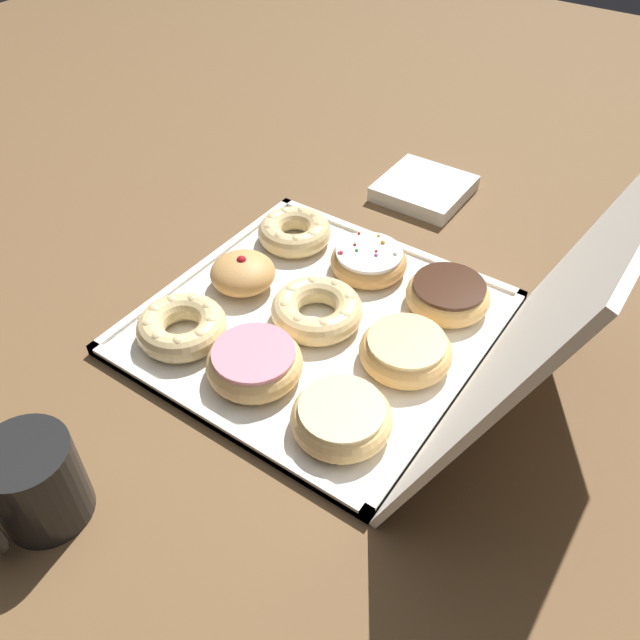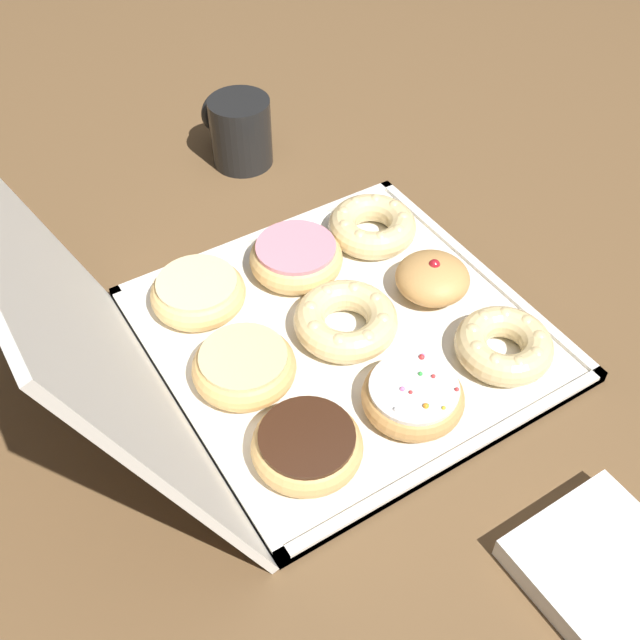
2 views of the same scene
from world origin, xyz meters
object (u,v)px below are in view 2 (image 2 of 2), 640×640
Objects in this scene: pink_frosted_donut_5 at (296,257)px; glazed_ring_donut_8 at (198,292)px; sprinkle_donut_3 at (416,395)px; coffee_mug at (240,130)px; jelly_filled_donut_1 at (434,279)px; cruller_donut_2 at (372,225)px; cruller_donut_0 at (504,345)px; glazed_ring_donut_7 at (244,367)px; cruller_donut_4 at (346,321)px; chocolate_frosted_donut_6 at (307,445)px; napkin_stack at (605,569)px; donut_box at (345,334)px.

pink_frosted_donut_5 reaches higher than glazed_ring_donut_8.
coffee_mug is at bearing -7.02° from sprinkle_donut_3.
sprinkle_donut_3 is 0.29m from glazed_ring_donut_8.
coffee_mug reaches higher than sprinkle_donut_3.
glazed_ring_donut_8 is (0.13, 0.25, -0.00)m from jelly_filled_donut_1.
coffee_mug is at bearing 12.16° from cruller_donut_2.
sprinkle_donut_3 is (-0.00, 0.12, -0.00)m from cruller_donut_0.
glazed_ring_donut_7 reaches higher than cruller_donut_0.
sprinkle_donut_3 is 0.91× the size of cruller_donut_4.
cruller_donut_4 is 0.17m from chocolate_frosted_donut_6.
coffee_mug is (0.51, -0.06, 0.02)m from sprinkle_donut_3.
cruller_donut_2 is 1.01× the size of glazed_ring_donut_7.
glazed_ring_donut_8 is at bearing 26.27° from sprinkle_donut_3.
glazed_ring_donut_7 is (-0.12, 0.14, -0.00)m from pink_frosted_donut_5.
coffee_mug is (0.38, -0.20, 0.02)m from glazed_ring_donut_7.
glazed_ring_donut_7 is at bearing 152.65° from coffee_mug.
coffee_mug is (0.50, 0.06, 0.02)m from cruller_donut_0.
cruller_donut_2 is at bearing -9.86° from napkin_stack.
cruller_donut_4 and glazed_ring_donut_8 have the same top height.
coffee_mug reaches higher than glazed_ring_donut_7.
cruller_donut_0 is at bearing -133.78° from cruller_donut_4.
cruller_donut_2 is at bearing -44.53° from cruller_donut_4.
glazed_ring_donut_8 is at bearing 43.59° from donut_box.
napkin_stack is (-0.49, -0.16, -0.02)m from glazed_ring_donut_8.
glazed_ring_donut_7 is at bearing 2.24° from chocolate_frosted_donut_6.
pink_frosted_donut_5 is 0.27m from coffee_mug.
napkin_stack is (-0.49, -0.03, -0.02)m from pink_frosted_donut_5.
donut_box is 3.67× the size of glazed_ring_donut_8.
chocolate_frosted_donut_6 is 0.29m from napkin_stack.
glazed_ring_donut_8 is at bearing -3.31° from glazed_ring_donut_7.
cruller_donut_4 reaches higher than donut_box.
chocolate_frosted_donut_6 is at bearing 151.49° from pink_frosted_donut_5.
pink_frosted_donut_5 is (0.12, -0.01, 0.00)m from cruller_donut_4.
coffee_mug is (0.26, 0.06, 0.02)m from cruller_donut_2.
napkin_stack is at bearing -176.36° from pink_frosted_donut_5.
cruller_donut_2 is at bearing 1.06° from jelly_filled_donut_1.
napkin_stack is (-0.49, 0.08, -0.02)m from cruller_donut_2.
chocolate_frosted_donut_6 is (-0.12, 0.13, 0.02)m from donut_box.
cruller_donut_0 is 0.36m from glazed_ring_donut_8.
cruller_donut_2 is at bearing -167.84° from coffee_mug.
chocolate_frosted_donut_6 and glazed_ring_donut_7 have the same top height.
jelly_filled_donut_1 reaches higher than glazed_ring_donut_7.
pink_frosted_donut_5 is at bearing 166.93° from coffee_mug.
glazed_ring_donut_7 reaches higher than napkin_stack.
glazed_ring_donut_8 is at bearing 88.39° from cruller_donut_2.
jelly_filled_donut_1 reaches higher than glazed_ring_donut_8.
coffee_mug is 0.75m from napkin_stack.
sprinkle_donut_3 is at bearing -178.16° from cruller_donut_4.
coffee_mug is (0.38, -0.07, 0.02)m from cruller_donut_4.
jelly_filled_donut_1 is at bearing -118.05° from glazed_ring_donut_8.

